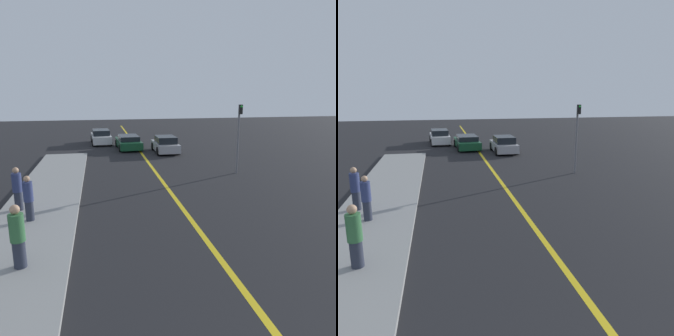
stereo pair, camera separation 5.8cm
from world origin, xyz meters
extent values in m
cube|color=gold|center=(0.00, 18.00, 0.00)|extent=(0.20, 60.00, 0.01)
cube|color=gray|center=(-5.84, 12.35, 0.07)|extent=(3.09, 24.70, 0.15)
cube|color=#9E9EA3|center=(1.98, 24.58, 0.50)|extent=(1.73, 3.94, 0.64)
cube|color=black|center=(1.98, 24.38, 1.08)|extent=(1.52, 2.17, 0.53)
cylinder|color=black|center=(1.17, 25.80, 0.33)|extent=(0.22, 0.66, 0.66)
cylinder|color=black|center=(2.80, 25.80, 0.33)|extent=(0.22, 0.66, 0.66)
cylinder|color=black|center=(1.16, 23.36, 0.33)|extent=(0.22, 0.66, 0.66)
cylinder|color=black|center=(2.80, 23.36, 0.33)|extent=(0.22, 0.66, 0.66)
cube|color=#144728|center=(-0.82, 27.06, 0.48)|extent=(2.06, 4.72, 0.61)
cube|color=black|center=(-0.82, 26.83, 0.98)|extent=(1.75, 2.62, 0.41)
cylinder|color=black|center=(-1.76, 28.46, 0.31)|extent=(0.25, 0.63, 0.62)
cylinder|color=black|center=(0.00, 28.54, 0.31)|extent=(0.25, 0.63, 0.62)
cylinder|color=black|center=(-1.64, 25.59, 0.31)|extent=(0.25, 0.63, 0.62)
cylinder|color=black|center=(0.13, 25.66, 0.31)|extent=(0.25, 0.63, 0.62)
cube|color=silver|center=(-3.12, 30.46, 0.53)|extent=(1.95, 4.39, 0.70)
cube|color=black|center=(-3.12, 30.24, 1.13)|extent=(1.63, 2.45, 0.50)
cylinder|color=black|center=(-4.01, 31.74, 0.33)|extent=(0.26, 0.67, 0.66)
cylinder|color=black|center=(-2.39, 31.83, 0.33)|extent=(0.26, 0.67, 0.66)
cylinder|color=black|center=(-3.86, 29.08, 0.33)|extent=(0.26, 0.67, 0.66)
cylinder|color=black|center=(-2.24, 29.17, 0.33)|extent=(0.26, 0.67, 0.66)
cylinder|color=#282D3D|center=(-5.58, 7.20, 0.53)|extent=(0.34, 0.34, 0.76)
cylinder|color=#336B3D|center=(-5.58, 7.20, 1.29)|extent=(0.40, 0.40, 0.76)
sphere|color=tan|center=(-5.58, 7.20, 1.80)|extent=(0.26, 0.26, 0.26)
cylinder|color=#282D3D|center=(-5.97, 10.72, 0.52)|extent=(0.30, 0.30, 0.74)
cylinder|color=navy|center=(-5.97, 10.72, 1.26)|extent=(0.35, 0.35, 0.74)
sphere|color=tan|center=(-5.97, 10.72, 1.74)|extent=(0.23, 0.23, 0.23)
cylinder|color=#282D3D|center=(-6.63, 12.00, 0.53)|extent=(0.32, 0.32, 0.76)
cylinder|color=navy|center=(-6.63, 12.00, 1.29)|extent=(0.37, 0.37, 0.76)
sphere|color=tan|center=(-6.63, 12.00, 1.79)|extent=(0.24, 0.24, 0.24)
cylinder|color=slate|center=(4.82, 16.62, 2.06)|extent=(0.12, 0.12, 4.12)
cube|color=black|center=(4.82, 16.44, 3.85)|extent=(0.18, 0.18, 0.55)
sphere|color=green|center=(4.82, 16.35, 4.01)|extent=(0.14, 0.14, 0.14)
camera|label=1|loc=(-3.34, -1.56, 4.77)|focal=35.00mm
camera|label=2|loc=(-3.28, -1.57, 4.77)|focal=35.00mm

